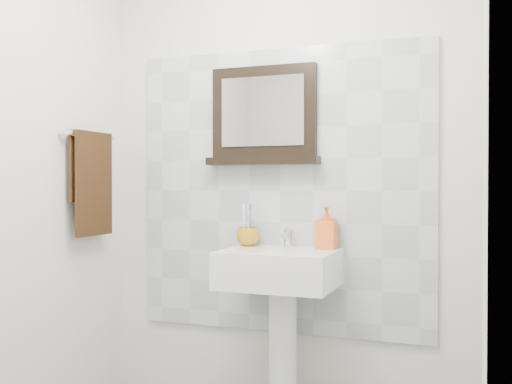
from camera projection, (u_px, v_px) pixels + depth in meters
back_wall at (282, 172)px, 3.17m from camera, size 2.00×0.01×2.50m
right_wall at (484, 163)px, 1.79m from camera, size 0.01×2.20×2.50m
splashback at (281, 191)px, 3.17m from camera, size 1.60×0.02×1.50m
pedestal_sink at (280, 287)px, 2.95m from camera, size 0.55×0.44×0.96m
toothbrush_cup at (248, 237)px, 3.14m from camera, size 0.15×0.15×0.10m
toothbrushes at (248, 222)px, 3.14m from camera, size 0.05×0.04×0.21m
soap_dispenser at (327, 227)px, 3.01m from camera, size 0.10×0.10×0.21m
framed_mirror at (264, 118)px, 3.16m from camera, size 0.61×0.11×0.52m
towel_bar at (90, 136)px, 3.17m from camera, size 0.07×0.40×0.03m
hand_towel at (92, 175)px, 3.17m from camera, size 0.06×0.30×0.55m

